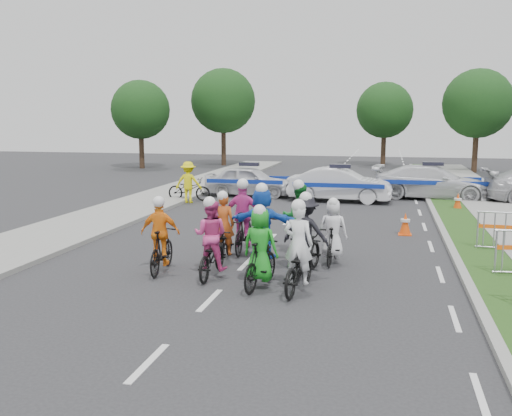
% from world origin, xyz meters
% --- Properties ---
extents(ground, '(90.00, 90.00, 0.00)m').
position_xyz_m(ground, '(0.00, 0.00, 0.00)').
color(ground, '#28282B').
rests_on(ground, ground).
extents(curb_right, '(0.20, 60.00, 0.12)m').
position_xyz_m(curb_right, '(5.10, 5.00, 0.06)').
color(curb_right, gray).
rests_on(curb_right, ground).
extents(grass_strip, '(1.20, 60.00, 0.11)m').
position_xyz_m(grass_strip, '(5.80, 5.00, 0.06)').
color(grass_strip, '#1F4215').
rests_on(grass_strip, ground).
extents(sidewalk_left, '(3.00, 60.00, 0.13)m').
position_xyz_m(sidewalk_left, '(-6.50, 5.00, 0.07)').
color(sidewalk_left, gray).
rests_on(sidewalk_left, ground).
extents(rider_0, '(0.89, 1.98, 1.95)m').
position_xyz_m(rider_0, '(1.61, 1.01, 0.64)').
color(rider_0, black).
rests_on(rider_0, ground).
extents(rider_1, '(0.83, 1.77, 1.81)m').
position_xyz_m(rider_1, '(0.79, 1.05, 0.70)').
color(rider_1, black).
rests_on(rider_1, ground).
extents(rider_2, '(0.78, 1.82, 1.85)m').
position_xyz_m(rider_2, '(-0.48, 1.65, 0.69)').
color(rider_2, black).
rests_on(rider_2, ground).
extents(rider_3, '(0.94, 1.76, 1.81)m').
position_xyz_m(rider_3, '(-1.73, 1.75, 0.70)').
color(rider_3, black).
rests_on(rider_3, ground).
extents(rider_4, '(1.17, 1.98, 1.93)m').
position_xyz_m(rider_4, '(1.56, 2.34, 0.75)').
color(rider_4, black).
rests_on(rider_4, ground).
extents(rider_5, '(1.61, 1.93, 2.03)m').
position_xyz_m(rider_5, '(0.40, 3.02, 0.84)').
color(rider_5, black).
rests_on(rider_5, ground).
extents(rider_6, '(0.79, 1.82, 1.80)m').
position_xyz_m(rider_6, '(-0.61, 3.11, 0.60)').
color(rider_6, black).
rests_on(rider_6, ground).
extents(rider_7, '(0.72, 1.61, 1.66)m').
position_xyz_m(rider_7, '(2.08, 3.46, 0.65)').
color(rider_7, black).
rests_on(rider_7, ground).
extents(rider_8, '(1.06, 2.07, 2.02)m').
position_xyz_m(rider_8, '(1.13, 4.08, 0.74)').
color(rider_8, black).
rests_on(rider_8, ground).
extents(rider_9, '(1.02, 1.92, 2.01)m').
position_xyz_m(rider_9, '(-0.35, 4.12, 0.77)').
color(rider_9, black).
rests_on(rider_9, ground).
extents(police_car_0, '(4.13, 1.67, 1.40)m').
position_xyz_m(police_car_0, '(-2.88, 15.16, 0.70)').
color(police_car_0, silver).
rests_on(police_car_0, ground).
extents(police_car_1, '(4.49, 1.76, 1.46)m').
position_xyz_m(police_car_1, '(1.35, 14.35, 0.73)').
color(police_car_1, silver).
rests_on(police_car_1, ground).
extents(police_car_2, '(5.37, 2.70, 1.50)m').
position_xyz_m(police_car_2, '(5.31, 16.10, 0.75)').
color(police_car_2, silver).
rests_on(police_car_2, ground).
extents(marshal_hiviz, '(1.18, 0.74, 1.76)m').
position_xyz_m(marshal_hiviz, '(-4.90, 12.49, 0.88)').
color(marshal_hiviz, yellow).
rests_on(marshal_hiviz, ground).
extents(cone_0, '(0.40, 0.40, 0.70)m').
position_xyz_m(cone_0, '(3.93, 7.54, 0.34)').
color(cone_0, '#F24C0C').
rests_on(cone_0, ground).
extents(cone_1, '(0.40, 0.40, 0.70)m').
position_xyz_m(cone_1, '(6.06, 12.83, 0.34)').
color(cone_1, '#F24C0C').
rests_on(cone_1, ground).
extents(parked_bike, '(1.92, 0.68, 1.01)m').
position_xyz_m(parked_bike, '(-5.11, 13.15, 0.50)').
color(parked_bike, black).
rests_on(parked_bike, ground).
extents(tree_0, '(4.20, 4.20, 6.30)m').
position_xyz_m(tree_0, '(-14.00, 28.00, 4.19)').
color(tree_0, '#382619').
rests_on(tree_0, ground).
extents(tree_1, '(4.55, 4.55, 6.82)m').
position_xyz_m(tree_1, '(9.00, 30.00, 4.54)').
color(tree_1, '#382619').
rests_on(tree_1, ground).
extents(tree_3, '(4.90, 4.90, 7.35)m').
position_xyz_m(tree_3, '(-9.00, 32.00, 4.89)').
color(tree_3, '#382619').
rests_on(tree_3, ground).
extents(tree_4, '(4.20, 4.20, 6.30)m').
position_xyz_m(tree_4, '(3.00, 34.00, 4.19)').
color(tree_4, '#382619').
rests_on(tree_4, ground).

